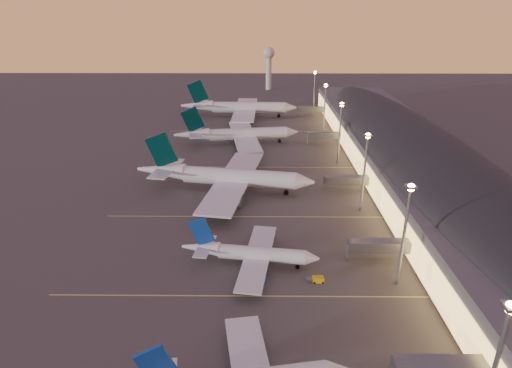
{
  "coord_description": "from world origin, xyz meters",
  "views": [
    {
      "loc": [
        3.22,
        -85.33,
        61.12
      ],
      "look_at": [
        2.0,
        45.0,
        7.0
      ],
      "focal_mm": 30.0,
      "sensor_mm": 36.0,
      "label": 1
    }
  ],
  "objects_px": {
    "airliner_wide_near": "(224,177)",
    "radar_tower": "(269,61)",
    "baggage_tug_c": "(316,280)",
    "airliner_wide_mid": "(237,134)",
    "airliner_wide_far": "(239,108)",
    "airliner_narrow_north": "(250,253)"
  },
  "relations": [
    {
      "from": "airliner_wide_far",
      "to": "baggage_tug_c",
      "type": "bearing_deg",
      "value": -79.71
    },
    {
      "from": "airliner_wide_near",
      "to": "baggage_tug_c",
      "type": "distance_m",
      "value": 61.16
    },
    {
      "from": "airliner_narrow_north",
      "to": "baggage_tug_c",
      "type": "bearing_deg",
      "value": -16.28
    },
    {
      "from": "airliner_wide_far",
      "to": "radar_tower",
      "type": "xyz_separation_m",
      "value": [
        19.4,
        93.12,
        16.18
      ]
    },
    {
      "from": "airliner_wide_mid",
      "to": "baggage_tug_c",
      "type": "xyz_separation_m",
      "value": [
        24.4,
        -111.01,
        -4.33
      ]
    },
    {
      "from": "airliner_wide_mid",
      "to": "baggage_tug_c",
      "type": "bearing_deg",
      "value": -85.92
    },
    {
      "from": "airliner_wide_mid",
      "to": "radar_tower",
      "type": "distance_m",
      "value": 150.26
    },
    {
      "from": "airliner_wide_mid",
      "to": "airliner_wide_far",
      "type": "distance_m",
      "value": 55.18
    },
    {
      "from": "airliner_wide_far",
      "to": "airliner_wide_mid",
      "type": "bearing_deg",
      "value": -86.78
    },
    {
      "from": "airliner_wide_far",
      "to": "airliner_narrow_north",
      "type": "bearing_deg",
      "value": -85.03
    },
    {
      "from": "airliner_wide_far",
      "to": "baggage_tug_c",
      "type": "xyz_separation_m",
      "value": [
        26.22,
        -166.16,
        -5.12
      ]
    },
    {
      "from": "airliner_wide_mid",
      "to": "radar_tower",
      "type": "xyz_separation_m",
      "value": [
        17.57,
        148.26,
        16.98
      ]
    },
    {
      "from": "airliner_wide_near",
      "to": "airliner_wide_far",
      "type": "height_order",
      "value": "airliner_wide_far"
    },
    {
      "from": "airliner_narrow_north",
      "to": "airliner_wide_far",
      "type": "height_order",
      "value": "airliner_wide_far"
    },
    {
      "from": "airliner_wide_near",
      "to": "baggage_tug_c",
      "type": "height_order",
      "value": "airliner_wide_near"
    },
    {
      "from": "airliner_wide_far",
      "to": "radar_tower",
      "type": "relative_size",
      "value": 2.12
    },
    {
      "from": "airliner_wide_near",
      "to": "radar_tower",
      "type": "relative_size",
      "value": 1.99
    },
    {
      "from": "airliner_narrow_north",
      "to": "baggage_tug_c",
      "type": "xyz_separation_m",
      "value": [
        16.1,
        -7.27,
        -2.7
      ]
    },
    {
      "from": "radar_tower",
      "to": "baggage_tug_c",
      "type": "relative_size",
      "value": 7.67
    },
    {
      "from": "airliner_wide_far",
      "to": "baggage_tug_c",
      "type": "distance_m",
      "value": 168.29
    },
    {
      "from": "airliner_narrow_north",
      "to": "radar_tower",
      "type": "relative_size",
      "value": 1.09
    },
    {
      "from": "airliner_narrow_north",
      "to": "radar_tower",
      "type": "distance_m",
      "value": 252.86
    }
  ]
}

